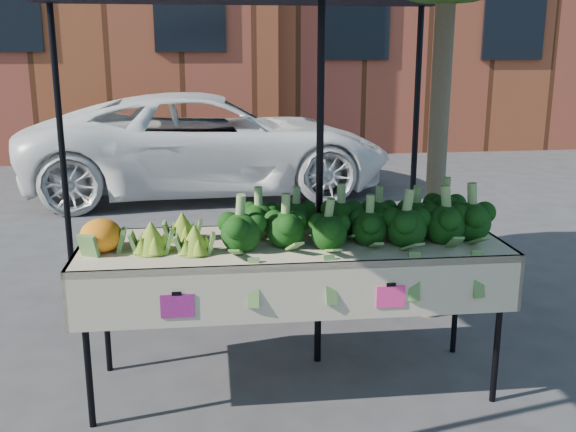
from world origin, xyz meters
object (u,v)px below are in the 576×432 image
Objects in this scene: vehicle at (205,7)px; street_tree at (443,46)px; table at (292,315)px; canopy at (260,150)px.

vehicle is 1.25× the size of street_tree.
vehicle is (-0.39, 5.57, 2.03)m from table.
street_tree is at bearing 23.01° from canopy.
table is 2.15m from street_tree.
vehicle is at bearing 92.66° from canopy.
table is at bearing -68.94° from canopy.
street_tree is (1.56, -4.64, -0.50)m from vehicle.
canopy is at bearing -156.99° from street_tree.
vehicle is (-0.24, 5.20, 1.11)m from canopy.
canopy is at bearing 179.49° from vehicle.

